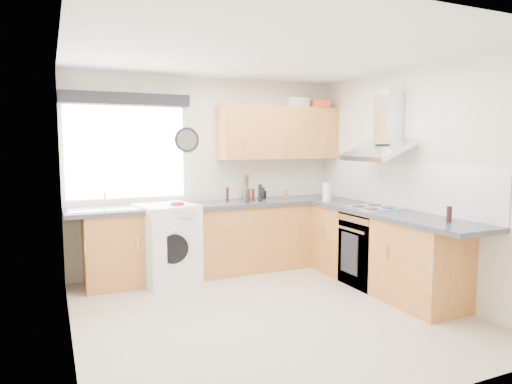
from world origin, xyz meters
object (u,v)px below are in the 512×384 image
washing_machine (167,243)px  upper_cabinets (279,133)px  oven (372,249)px  extractor_hood (382,134)px

washing_machine → upper_cabinets: bearing=-4.6°
oven → upper_cabinets: 1.99m
extractor_hood → washing_machine: (-2.27, 1.10, -1.30)m
upper_cabinets → washing_machine: 2.11m
oven → extractor_hood: size_ratio=1.09×
oven → extractor_hood: (0.10, -0.00, 1.34)m
oven → upper_cabinets: upper_cabinets is taller
oven → extractor_hood: extractor_hood is taller
oven → extractor_hood: 1.35m
oven → washing_machine: washing_machine is taller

